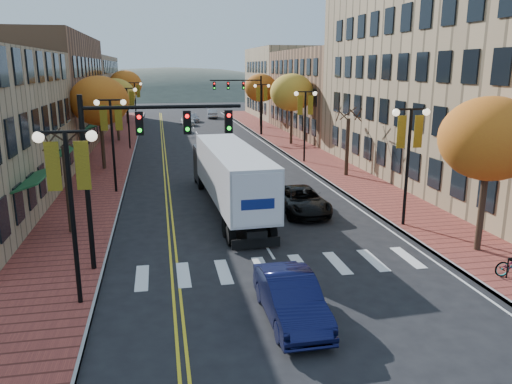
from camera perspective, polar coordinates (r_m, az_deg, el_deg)
ground at (r=18.92m, az=4.12°, el=-10.90°), size 200.00×200.00×0.00m
sidewalk_left at (r=49.86m, az=-15.99°, el=4.42°), size 4.00×85.00×0.15m
sidewalk_right at (r=51.49m, az=4.44°, el=5.21°), size 4.00×85.00×0.15m
building_left_mid at (r=54.04m, az=-24.69°, el=10.20°), size 12.00×24.00×11.00m
building_left_far at (r=78.59m, az=-20.46°, el=10.86°), size 12.00×26.00×9.50m
building_right_near at (r=39.89m, az=24.94°, el=12.12°), size 15.00×28.00×15.00m
building_right_mid at (r=62.99m, az=10.71°, el=11.13°), size 15.00×24.00×10.00m
building_right_far at (r=83.81m, az=5.11°, el=12.33°), size 15.00×20.00×11.00m
tree_left_a at (r=25.58m, az=-20.66°, el=0.22°), size 0.28×0.28×4.20m
tree_left_b at (r=40.85m, az=-17.46°, el=9.89°), size 4.48×4.48×7.21m
tree_left_c at (r=56.78m, az=-15.73°, el=10.62°), size 4.16×4.16×6.69m
tree_left_d at (r=74.70m, az=-14.70°, el=11.81°), size 4.61×4.61×7.42m
tree_right_a at (r=23.16m, az=25.13°, el=5.50°), size 4.16×4.16×6.69m
tree_right_b at (r=37.54m, az=10.38°, el=5.08°), size 0.28×0.28×4.20m
tree_right_c at (r=52.38m, az=4.12°, el=11.27°), size 4.48×4.48×7.21m
tree_right_d at (r=67.96m, az=0.55°, el=11.81°), size 4.35×4.35×7.00m
lamp_left_a at (r=17.19m, az=-20.53°, el=0.80°), size 1.96×0.36×6.05m
lamp_left_b at (r=32.87m, az=-16.16°, el=7.10°), size 1.96×0.36×6.05m
lamp_left_c at (r=50.75m, az=-14.47°, el=9.48°), size 1.96×0.36×6.05m
lamp_left_d at (r=68.69m, az=-13.66°, el=10.62°), size 1.96×0.36×6.05m
lamp_right_a at (r=25.83m, az=17.08°, el=5.26°), size 1.96×0.36×6.05m
lamp_right_b at (r=42.45m, az=5.64°, el=9.04°), size 1.96×0.36×6.05m
lamp_right_c at (r=59.88m, az=0.67°, el=10.55°), size 1.96×0.36×6.05m
traffic_mast_near at (r=19.79m, az=-13.53°, el=4.81°), size 6.10×0.35×7.00m
traffic_mast_far at (r=59.46m, az=-1.27°, el=11.13°), size 6.10×0.34×7.00m
semi_truck at (r=28.48m, az=-3.21°, el=2.30°), size 2.95×14.96×3.72m
navy_sedan at (r=16.44m, az=4.01°, el=-11.98°), size 1.66×4.64×1.52m
black_suv at (r=28.13m, az=5.23°, el=-0.94°), size 2.41×5.17×1.43m
car_far_white at (r=71.72m, az=-7.84°, el=8.11°), size 1.91×4.08×1.35m
car_far_silver at (r=76.25m, az=-7.20°, el=8.41°), size 1.72×4.07×1.17m
car_far_oncoming at (r=81.63m, az=-5.03°, el=8.92°), size 1.77×4.41×1.43m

